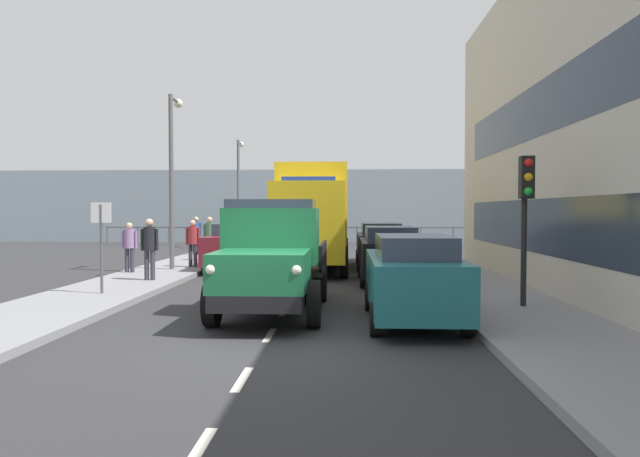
# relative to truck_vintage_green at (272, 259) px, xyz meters

# --- Properties ---
(ground_plane) EXTENTS (80.00, 80.00, 0.00)m
(ground_plane) POSITION_rel_truck_vintage_green_xyz_m (-0.22, -6.65, -1.18)
(ground_plane) COLOR #2D2D30
(sidewalk_left) EXTENTS (2.67, 36.21, 0.15)m
(sidewalk_left) POSITION_rel_truck_vintage_green_xyz_m (-5.16, -6.65, -1.10)
(sidewalk_left) COLOR gray
(sidewalk_left) RESTS_ON ground_plane
(sidewalk_right) EXTENTS (2.67, 36.21, 0.15)m
(sidewalk_right) POSITION_rel_truck_vintage_green_xyz_m (4.72, -6.65, -1.10)
(sidewalk_right) COLOR gray
(sidewalk_right) RESTS_ON ground_plane
(road_centreline_markings) EXTENTS (0.12, 32.46, 0.01)m
(road_centreline_markings) POSITION_rel_truck_vintage_green_xyz_m (-0.22, -5.97, -1.17)
(road_centreline_markings) COLOR silver
(road_centreline_markings) RESTS_ON ground_plane
(sea_horizon) EXTENTS (80.00, 0.80, 5.00)m
(sea_horizon) POSITION_rel_truck_vintage_green_xyz_m (-0.22, -27.76, 1.32)
(sea_horizon) COLOR #84939E
(sea_horizon) RESTS_ON ground_plane
(seawall_railing) EXTENTS (28.08, 0.08, 1.20)m
(seawall_railing) POSITION_rel_truck_vintage_green_xyz_m (-0.22, -24.16, -0.26)
(seawall_railing) COLOR #4C5156
(seawall_railing) RESTS_ON ground_plane
(truck_vintage_green) EXTENTS (2.17, 5.64, 2.43)m
(truck_vintage_green) POSITION_rel_truck_vintage_green_xyz_m (0.00, 0.00, 0.00)
(truck_vintage_green) COLOR black
(truck_vintage_green) RESTS_ON ground_plane
(lorry_cargo_yellow) EXTENTS (2.58, 8.20, 3.87)m
(lorry_cargo_yellow) POSITION_rel_truck_vintage_green_xyz_m (-0.34, -9.53, 0.90)
(lorry_cargo_yellow) COLOR gold
(lorry_cargo_yellow) RESTS_ON ground_plane
(car_teal_kerbside_near) EXTENTS (1.78, 4.22, 1.72)m
(car_teal_kerbside_near) POSITION_rel_truck_vintage_green_xyz_m (-2.87, 0.71, -0.28)
(car_teal_kerbside_near) COLOR #1E6670
(car_teal_kerbside_near) RESTS_ON ground_plane
(car_black_kerbside_1) EXTENTS (1.83, 3.88, 1.72)m
(car_black_kerbside_1) POSITION_rel_truck_vintage_green_xyz_m (-2.87, -5.40, -0.28)
(car_black_kerbside_1) COLOR black
(car_black_kerbside_1) RESTS_ON ground_plane
(car_navy_kerbside_2) EXTENTS (1.84, 4.22, 1.72)m
(car_navy_kerbside_2) POSITION_rel_truck_vintage_green_xyz_m (-2.87, -10.25, -0.28)
(car_navy_kerbside_2) COLOR navy
(car_navy_kerbside_2) RESTS_ON ground_plane
(car_maroon_oppositeside_0) EXTENTS (1.90, 4.48, 1.72)m
(car_maroon_oppositeside_0) POSITION_rel_truck_vintage_green_xyz_m (2.43, -9.02, -0.28)
(car_maroon_oppositeside_0) COLOR maroon
(car_maroon_oppositeside_0) RESTS_ON ground_plane
(car_silver_oppositeside_1) EXTENTS (1.86, 4.14, 1.72)m
(car_silver_oppositeside_1) POSITION_rel_truck_vintage_green_xyz_m (2.43, -14.93, -0.28)
(car_silver_oppositeside_1) COLOR #B7BABF
(car_silver_oppositeside_1) RESTS_ON ground_plane
(pedestrian_couple_a) EXTENTS (0.53, 0.34, 1.81)m
(pedestrian_couple_a) POSITION_rel_truck_vintage_green_xyz_m (4.23, -4.64, 0.04)
(pedestrian_couple_a) COLOR #383342
(pedestrian_couple_a) RESTS_ON sidewalk_right
(pedestrian_in_dark_coat) EXTENTS (0.53, 0.34, 1.65)m
(pedestrian_in_dark_coat) POSITION_rel_truck_vintage_green_xyz_m (5.63, -6.71, -0.06)
(pedestrian_in_dark_coat) COLOR #383342
(pedestrian_in_dark_coat) RESTS_ON sidewalk_right
(pedestrian_near_railing) EXTENTS (0.53, 0.34, 1.70)m
(pedestrian_near_railing) POSITION_rel_truck_vintage_green_xyz_m (4.01, -8.61, -0.03)
(pedestrian_near_railing) COLOR #383342
(pedestrian_near_railing) RESTS_ON sidewalk_right
(pedestrian_strolling) EXTENTS (0.53, 0.34, 1.79)m
(pedestrian_strolling) POSITION_rel_truck_vintage_green_xyz_m (4.06, -11.39, 0.03)
(pedestrian_strolling) COLOR #4C473D
(pedestrian_strolling) RESTS_ON sidewalk_right
(pedestrian_with_bag) EXTENTS (0.53, 0.34, 1.76)m
(pedestrian_with_bag) POSITION_rel_truck_vintage_green_xyz_m (5.45, -14.54, 0.01)
(pedestrian_with_bag) COLOR black
(pedestrian_with_bag) RESTS_ON sidewalk_right
(traffic_light_near) EXTENTS (0.28, 0.41, 3.20)m
(traffic_light_near) POSITION_rel_truck_vintage_green_xyz_m (-5.37, -0.38, 1.29)
(traffic_light_near) COLOR black
(traffic_light_near) RESTS_ON sidewalk_left
(lamp_post_promenade) EXTENTS (0.32, 1.14, 6.09)m
(lamp_post_promenade) POSITION_rel_truck_vintage_green_xyz_m (4.54, -7.97, 2.63)
(lamp_post_promenade) COLOR #59595B
(lamp_post_promenade) RESTS_ON sidewalk_right
(lamp_post_far) EXTENTS (0.32, 1.14, 6.07)m
(lamp_post_far) POSITION_rel_truck_vintage_green_xyz_m (4.60, -20.73, 2.61)
(lamp_post_far) COLOR #59595B
(lamp_post_far) RESTS_ON sidewalk_right
(street_sign) EXTENTS (0.50, 0.07, 2.25)m
(street_sign) POSITION_rel_truck_vintage_green_xyz_m (4.48, -1.90, 0.50)
(street_sign) COLOR #4C4C4C
(street_sign) RESTS_ON sidewalk_right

